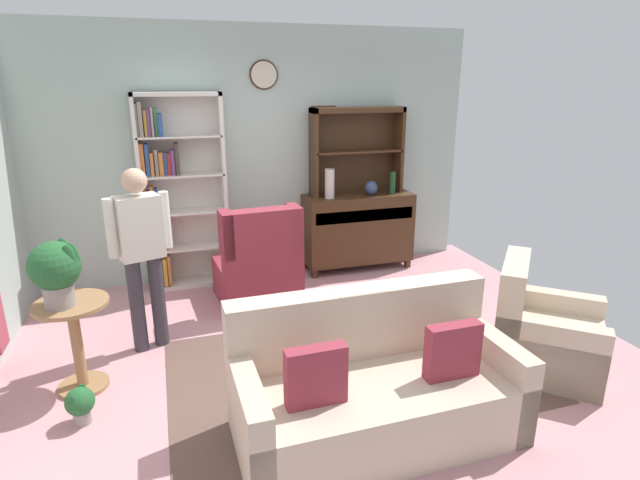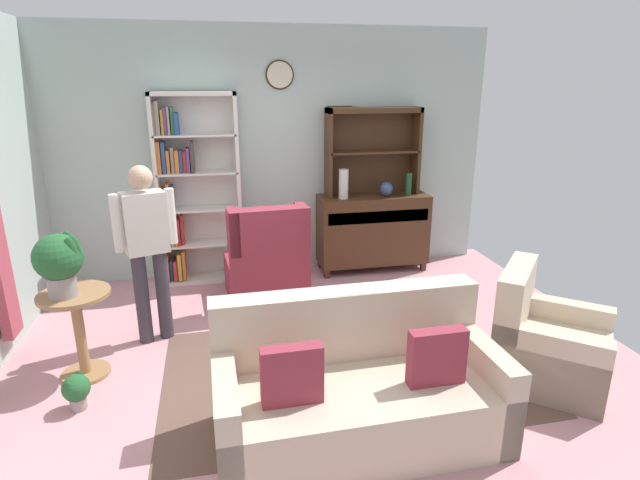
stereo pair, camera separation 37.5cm
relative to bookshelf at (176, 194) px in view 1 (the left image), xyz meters
name	(u,v)px [view 1 (the left image)]	position (x,y,z in m)	size (l,w,h in m)	color
ground_plane	(316,356)	(0.98, -1.94, -1.06)	(5.40, 4.60, 0.02)	#C68C93
wall_back	(262,154)	(0.98, 0.19, 0.36)	(5.00, 0.09, 2.80)	#ADC1B7
area_rug	(351,369)	(1.18, -2.24, -1.05)	(2.83, 1.82, 0.01)	brown
bookshelf	(176,194)	(0.00, 0.00, 0.00)	(0.90, 0.30, 2.10)	silver
sideboard	(358,228)	(2.08, -0.08, -0.54)	(1.30, 0.45, 0.92)	#422816
sideboard_hutch	(356,139)	(2.08, 0.02, 0.51)	(1.10, 0.26, 1.00)	#422816
vase_tall	(330,184)	(1.69, -0.16, 0.04)	(0.11, 0.11, 0.34)	beige
vase_round	(371,188)	(2.21, -0.15, -0.04)	(0.15, 0.15, 0.17)	#33476B
bottle_wine	(392,183)	(2.47, -0.17, 0.00)	(0.07, 0.07, 0.26)	#194223
couch_floral	(374,388)	(1.06, -2.96, -0.74)	(1.81, 0.88, 0.90)	beige
armchair_floral	(542,335)	(2.64, -2.66, -0.76)	(1.08, 1.08, 0.88)	beige
wingback_chair	(258,268)	(0.73, -0.77, -0.67)	(0.84, 0.85, 1.05)	maroon
plant_stand	(76,336)	(-0.83, -1.86, -0.62)	(0.52, 0.52, 0.70)	#997047
potted_plant_large	(56,269)	(-0.87, -1.92, -0.07)	(0.34, 0.34, 0.47)	gray
potted_plant_small	(80,403)	(-0.78, -2.32, -0.89)	(0.19, 0.19, 0.26)	gray
person_reading	(142,247)	(-0.34, -1.37, -0.14)	(0.52, 0.30, 1.56)	#38333D
coffee_table	(354,324)	(1.23, -2.15, -0.70)	(0.80, 0.50, 0.42)	#422816
book_stack	(357,313)	(1.26, -2.15, -0.61)	(0.17, 0.16, 0.04)	gray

